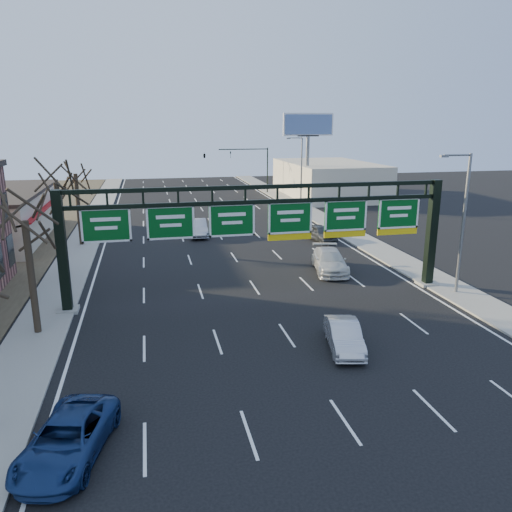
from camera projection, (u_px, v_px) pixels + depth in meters
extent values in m
plane|color=black|center=(298.00, 352.00, 24.32)|extent=(160.00, 160.00, 0.00)
cube|color=gray|center=(75.00, 259.00, 40.52)|extent=(3.00, 120.00, 0.12)
cube|color=gray|center=(367.00, 243.00, 45.82)|extent=(3.00, 120.00, 0.12)
cube|color=white|center=(230.00, 251.00, 43.18)|extent=(21.60, 120.00, 0.01)
cube|color=black|center=(62.00, 253.00, 28.51)|extent=(0.55, 0.55, 7.20)
cube|color=gray|center=(68.00, 310.00, 29.42)|extent=(1.20, 1.20, 0.20)
cube|color=black|center=(431.00, 234.00, 33.35)|extent=(0.55, 0.55, 7.20)
cube|color=gray|center=(427.00, 283.00, 34.26)|extent=(1.20, 1.20, 0.20)
cube|color=black|center=(261.00, 187.00, 30.03)|extent=(23.40, 0.25, 0.25)
cube|color=black|center=(261.00, 202.00, 30.27)|extent=(23.40, 0.25, 0.25)
cube|color=#054815|center=(106.00, 225.00, 28.64)|extent=(2.80, 0.10, 2.00)
cube|color=#054815|center=(171.00, 222.00, 29.40)|extent=(2.80, 0.10, 2.00)
cube|color=#054815|center=(232.00, 220.00, 30.16)|extent=(2.80, 0.10, 2.00)
cube|color=#054815|center=(290.00, 218.00, 30.92)|extent=(2.80, 0.10, 2.00)
cube|color=yellow|center=(290.00, 237.00, 31.24)|extent=(2.80, 0.10, 0.40)
cube|color=#054815|center=(346.00, 215.00, 31.68)|extent=(2.80, 0.10, 2.00)
cube|color=yellow|center=(345.00, 234.00, 32.00)|extent=(2.80, 0.10, 0.40)
cube|color=#054815|center=(398.00, 213.00, 32.44)|extent=(2.80, 0.10, 2.00)
cube|color=yellow|center=(397.00, 231.00, 32.76)|extent=(2.80, 0.10, 0.40)
cube|color=maroon|center=(44.00, 207.00, 47.50)|extent=(1.20, 18.00, 0.40)
cube|color=beige|center=(328.00, 179.00, 74.97)|extent=(12.00, 20.00, 5.00)
cylinder|color=black|center=(31.00, 277.00, 25.57)|extent=(0.36, 0.36, 6.08)
cylinder|color=black|center=(61.00, 230.00, 34.90)|extent=(0.36, 0.36, 6.84)
cylinder|color=black|center=(79.00, 209.00, 44.38)|extent=(0.36, 0.36, 6.46)
cylinder|color=slate|center=(463.00, 224.00, 31.39)|extent=(0.20, 0.20, 9.00)
cylinder|color=slate|center=(458.00, 153.00, 30.05)|extent=(1.80, 0.12, 0.12)
cube|color=slate|center=(444.00, 154.00, 29.88)|extent=(0.50, 0.22, 0.15)
cylinder|color=slate|center=(301.00, 172.00, 63.45)|extent=(0.20, 0.20, 9.00)
cylinder|color=slate|center=(295.00, 137.00, 62.12)|extent=(1.80, 0.12, 0.12)
cube|color=slate|center=(288.00, 137.00, 61.95)|extent=(0.50, 0.22, 0.15)
cylinder|color=slate|center=(307.00, 169.00, 68.69)|extent=(0.50, 0.50, 9.00)
cube|color=slate|center=(308.00, 136.00, 67.52)|extent=(3.00, 0.30, 0.20)
cube|color=white|center=(308.00, 124.00, 67.13)|extent=(7.00, 0.30, 3.00)
cube|color=#526CA4|center=(309.00, 124.00, 66.94)|extent=(6.60, 0.05, 2.60)
cylinder|color=black|center=(267.00, 171.00, 77.72)|extent=(0.18, 0.18, 7.00)
cylinder|color=black|center=(243.00, 149.00, 76.08)|extent=(7.60, 0.14, 0.14)
imported|color=black|center=(231.00, 155.00, 75.87)|extent=(0.20, 0.20, 1.00)
imported|color=black|center=(204.00, 155.00, 75.05)|extent=(0.54, 0.54, 1.62)
imported|color=navy|center=(68.00, 439.00, 16.52)|extent=(3.46, 5.37, 1.38)
imported|color=#B6B5BA|center=(344.00, 336.00, 24.45)|extent=(2.29, 4.39, 1.38)
imported|color=silver|center=(330.00, 261.00, 37.22)|extent=(3.30, 5.87, 1.61)
imported|color=#3E4143|center=(320.00, 233.00, 46.95)|extent=(2.45, 4.55, 1.47)
imported|color=#ABABB0|center=(198.00, 228.00, 48.82)|extent=(1.80, 4.89, 1.60)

